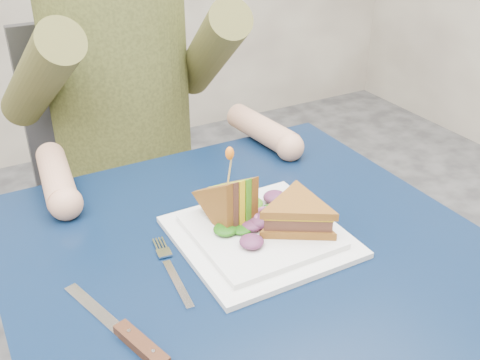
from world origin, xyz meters
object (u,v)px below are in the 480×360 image
table (250,288)px  knife (132,338)px  sandwich_upright (230,203)px  fork (173,272)px  diner (117,43)px  plate (260,235)px  chair (119,167)px  sandwich_flat (298,215)px

table → knife: knife is taller
sandwich_upright → fork: sandwich_upright is taller
diner → knife: bearing=-108.0°
plate → knife: bearing=-156.0°
chair → plate: size_ratio=3.58×
fork → knife: 0.14m
chair → diner: 0.39m
chair → sandwich_flat: size_ratio=4.79×
table → plate: 0.09m
diner → knife: diner is taller
sandwich_flat → knife: sandwich_flat is taller
plate → sandwich_upright: bearing=124.7°
diner → sandwich_flat: diner is taller
plate → fork: (-0.16, -0.01, -0.01)m
table → sandwich_flat: bearing=-5.3°
sandwich_flat → plate: bearing=155.6°
fork → knife: size_ratio=0.83×
diner → fork: size_ratio=4.15×
sandwich_flat → sandwich_upright: bearing=140.9°
diner → sandwich_upright: bearing=-90.3°
chair → fork: 0.76m
plate → fork: size_ratio=1.45×
diner → fork: (-0.13, -0.61, -0.18)m
fork → knife: (-0.10, -0.10, 0.00)m
chair → plate: (0.03, -0.71, 0.20)m
table → plate: size_ratio=2.88×
chair → sandwich_flat: 0.78m
table → sandwich_upright: (-0.00, 0.06, 0.13)m
table → sandwich_flat: 0.15m
plate → sandwich_flat: (0.05, -0.02, 0.04)m
plate → knife: size_ratio=1.20×
fork → sandwich_upright: bearing=24.3°
chair → knife: (-0.23, -0.83, 0.20)m
diner → knife: size_ratio=3.43×
table → chair: bearing=90.0°
diner → knife: 0.77m
diner → sandwich_upright: size_ratio=5.66×
chair → sandwich_upright: chair is taller
diner → fork: bearing=-102.2°
table → sandwich_upright: sandwich_upright is taller
sandwich_upright → sandwich_flat: bearing=-39.1°
diner → sandwich_upright: 0.57m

